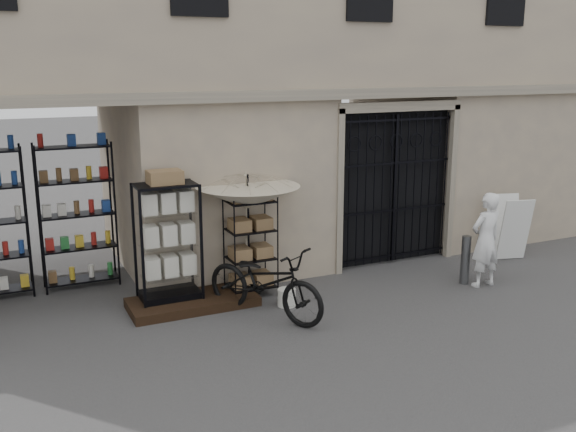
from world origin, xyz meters
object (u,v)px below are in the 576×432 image
wire_rack (251,247)px  shopkeeper (482,285)px  bicycle (265,316)px  steel_bollard (465,260)px  market_umbrella (248,191)px  white_bucket (287,297)px  display_cabinet (168,248)px  easel_sign (510,227)px

wire_rack → shopkeeper: (3.81, -1.29, -0.83)m
bicycle → steel_bollard: (3.75, -0.10, 0.43)m
market_umbrella → white_bucket: market_umbrella is taller
display_cabinet → white_bucket: display_cabinet is taller
white_bucket → shopkeeper: size_ratio=0.18×
wire_rack → white_bucket: bearing=-85.5°
display_cabinet → easel_sign: display_cabinet is taller
wire_rack → easel_sign: bearing=-22.8°
display_cabinet → wire_rack: bearing=17.5°
wire_rack → steel_bollard: size_ratio=1.98×
display_cabinet → wire_rack: size_ratio=1.17×
market_umbrella → white_bucket: size_ratio=8.36×
market_umbrella → shopkeeper: (3.81, -1.38, -1.75)m
white_bucket → steel_bollard: 3.30m
wire_rack → steel_bollard: (3.59, -1.07, -0.40)m
shopkeeper → white_bucket: bearing=-13.0°
white_bucket → steel_bollard: size_ratio=0.34×
wire_rack → market_umbrella: (0.00, 0.09, 0.91)m
white_bucket → bicycle: bicycle is taller
easel_sign → shopkeeper: bearing=-131.0°
display_cabinet → wire_rack: (1.36, -0.05, -0.14)m
white_bucket → steel_bollard: bearing=-6.2°
bicycle → shopkeeper: 3.98m
display_cabinet → white_bucket: (1.69, -0.76, -0.83)m
market_umbrella → easel_sign: market_umbrella is taller
white_bucket → shopkeeper: bearing=-9.4°
shopkeeper → easel_sign: bearing=-150.2°
market_umbrella → shopkeeper: market_umbrella is taller
wire_rack → easel_sign: size_ratio=1.39×
easel_sign → steel_bollard: bearing=-140.1°
market_umbrella → shopkeeper: size_ratio=1.47×
steel_bollard → easel_sign: easel_sign is taller
steel_bollard → easel_sign: (1.77, 0.80, 0.20)m
display_cabinet → steel_bollard: bearing=6.9°
market_umbrella → display_cabinet: bearing=-178.5°
white_bucket → shopkeeper: 3.54m
market_umbrella → steel_bollard: (3.59, -1.15, -1.32)m
wire_rack → easel_sign: 5.37m
white_bucket → steel_bollard: steel_bollard is taller
steel_bollard → display_cabinet: bearing=167.3°
steel_bollard → shopkeeper: steel_bollard is taller
bicycle → display_cabinet: bearing=109.8°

